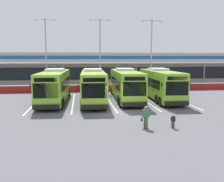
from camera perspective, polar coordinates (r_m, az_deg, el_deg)
name	(u,v)px	position (r m, az deg, el deg)	size (l,w,h in m)	color
ground_plane	(117,112)	(23.39, 1.12, -4.84)	(200.00, 200.00, 0.00)	#56565B
terminal_building	(97,68)	(49.66, -3.44, 5.21)	(70.00, 13.00, 6.00)	#B7B7B2
red_barrier_wall	(103,88)	(37.51, -2.12, 0.70)	(60.00, 0.40, 1.10)	maroon
coach_bus_leftmost	(55,86)	(29.45, -12.99, 1.05)	(3.23, 12.23, 3.78)	#8CC633
coach_bus_left_centre	(93,86)	(28.79, -4.34, 1.08)	(3.23, 12.23, 3.78)	#8CC633
coach_bus_centre	(126,85)	(30.10, 3.13, 1.37)	(3.23, 12.23, 3.78)	#8CC633
coach_bus_right_centre	(160,85)	(31.03, 10.89, 1.43)	(3.23, 12.23, 3.78)	#8CC633
bay_stripe_far_west	(36,103)	(29.46, -17.07, -2.59)	(0.14, 13.00, 0.01)	silver
bay_stripe_west	(73,102)	(29.04, -8.87, -2.49)	(0.14, 13.00, 0.01)	silver
bay_stripe_mid_west	(109,101)	(29.22, -0.60, -2.34)	(0.14, 13.00, 0.01)	silver
bay_stripe_centre	(144,100)	(30.00, 7.40, -2.14)	(0.14, 13.00, 0.01)	silver
bay_stripe_mid_east	(178,100)	(31.32, 14.85, -1.92)	(0.14, 13.00, 0.01)	silver
pedestrian_with_handbag	(146,117)	(18.06, 7.70, -5.84)	(0.64, 0.44, 1.62)	#4C4238
pedestrian_child	(173,121)	(18.54, 13.82, -6.64)	(0.33, 0.20, 1.00)	#4C4238
lamp_post_west	(46,50)	(40.21, -14.90, 9.10)	(3.24, 0.28, 11.00)	#9E9EA3
lamp_post_centre	(100,50)	(39.23, -2.75, 9.39)	(3.24, 0.28, 11.00)	#9E9EA3
lamp_post_east	(151,50)	(40.55, 8.99, 9.25)	(3.24, 0.28, 11.00)	#9E9EA3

